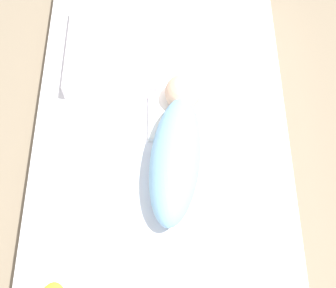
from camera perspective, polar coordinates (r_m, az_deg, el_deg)
ground_plane at (r=1.74m, az=-0.76°, el=-1.19°), size 12.00×12.00×0.00m
bed_mattress at (r=1.66m, az=-0.79°, el=0.04°), size 1.53×0.86×0.16m
burp_cloth at (r=1.63m, az=0.13°, el=4.52°), size 0.26×0.14×0.02m
swaddled_baby at (r=1.48m, az=1.05°, el=-0.57°), size 0.54×0.21×0.16m
pillow at (r=1.75m, az=-6.72°, el=11.36°), size 0.39×0.33×0.07m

